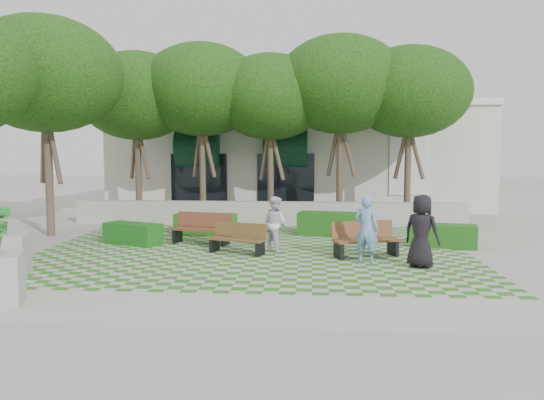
# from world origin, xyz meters

# --- Properties ---
(ground) EXTENTS (90.00, 90.00, 0.00)m
(ground) POSITION_xyz_m (0.00, 0.00, 0.00)
(ground) COLOR gray
(ground) RESTS_ON ground
(lawn) EXTENTS (12.00, 12.00, 0.00)m
(lawn) POSITION_xyz_m (0.00, 1.00, 0.01)
(lawn) COLOR #2B721E
(lawn) RESTS_ON ground
(sidewalk_south) EXTENTS (16.00, 2.00, 0.01)m
(sidewalk_south) POSITION_xyz_m (0.00, -4.70, 0.01)
(sidewalk_south) COLOR #9E9B93
(sidewalk_south) RESTS_ON ground
(sidewalk_west) EXTENTS (2.00, 12.00, 0.01)m
(sidewalk_west) POSITION_xyz_m (-7.20, 1.00, 0.01)
(sidewalk_west) COLOR #9E9B93
(sidewalk_west) RESTS_ON ground
(retaining_wall) EXTENTS (15.00, 0.36, 0.90)m
(retaining_wall) POSITION_xyz_m (0.00, 6.20, 0.45)
(retaining_wall) COLOR #9E9B93
(retaining_wall) RESTS_ON ground
(bench_east) EXTENTS (1.89, 1.18, 0.94)m
(bench_east) POSITION_xyz_m (3.10, 0.32, 0.45)
(bench_east) COLOR brown
(bench_east) RESTS_ON ground
(bench_mid) EXTENTS (1.68, 1.04, 0.84)m
(bench_mid) POSITION_xyz_m (-0.38, 0.50, 0.40)
(bench_mid) COLOR #51381B
(bench_mid) RESTS_ON ground
(bench_west) EXTENTS (1.89, 1.00, 0.95)m
(bench_west) POSITION_xyz_m (-1.69, 1.95, 0.46)
(bench_west) COLOR #592D1E
(bench_west) RESTS_ON ground
(hedge_east) EXTENTS (2.04, 1.20, 0.67)m
(hedge_east) POSITION_xyz_m (5.55, 1.92, 0.33)
(hedge_east) COLOR #1A4E14
(hedge_east) RESTS_ON ground
(hedge_midright) EXTENTS (2.32, 1.28, 0.77)m
(hedge_midright) POSITION_xyz_m (2.33, 3.86, 0.38)
(hedge_midright) COLOR #184A13
(hedge_midright) RESTS_ON ground
(hedge_midleft) EXTENTS (2.14, 1.19, 0.71)m
(hedge_midleft) POSITION_xyz_m (-1.93, 3.73, 0.35)
(hedge_midleft) COLOR #1F5216
(hedge_midleft) RESTS_ON ground
(hedge_west) EXTENTS (1.95, 1.41, 0.64)m
(hedge_west) POSITION_xyz_m (-3.78, 1.75, 0.32)
(hedge_west) COLOR #144D15
(hedge_west) RESTS_ON ground
(planter_back) EXTENTS (1.21, 1.21, 1.61)m
(planter_back) POSITION_xyz_m (-5.27, -2.57, 0.54)
(planter_back) COLOR #9E9B93
(planter_back) RESTS_ON ground
(person_blue) EXTENTS (0.74, 0.64, 1.73)m
(person_blue) POSITION_xyz_m (3.05, -0.49, 0.86)
(person_blue) COLOR #6D91C7
(person_blue) RESTS_ON ground
(person_dark) EXTENTS (1.04, 0.97, 1.79)m
(person_dark) POSITION_xyz_m (4.32, -0.94, 0.90)
(person_dark) COLOR black
(person_dark) RESTS_ON ground
(person_white) EXTENTS (0.96, 0.95, 1.56)m
(person_white) POSITION_xyz_m (0.63, 0.87, 0.78)
(person_white) COLOR silver
(person_white) RESTS_ON ground
(tree_row) EXTENTS (17.70, 13.40, 7.41)m
(tree_row) POSITION_xyz_m (-1.86, 5.95, 5.18)
(tree_row) COLOR #47382B
(tree_row) RESTS_ON ground
(building) EXTENTS (18.00, 8.92, 5.15)m
(building) POSITION_xyz_m (0.93, 14.08, 2.52)
(building) COLOR beige
(building) RESTS_ON ground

